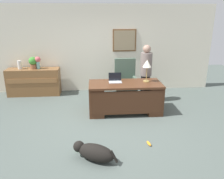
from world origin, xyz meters
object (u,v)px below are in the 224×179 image
(desk_lamp, at_px, (147,65))
(armchair, at_px, (125,82))
(vase_empty, at_px, (19,65))
(dog_toy_ball, at_px, (79,149))
(person_standing, at_px, (146,73))
(potted_plant, at_px, (33,62))
(dog_lying, at_px, (94,152))
(credenza, at_px, (34,82))
(dog_toy_bone, at_px, (149,143))
(vase_with_flowers, at_px, (38,61))
(laptop, at_px, (115,80))
(desk, at_px, (125,97))

(desk_lamp, bearing_deg, armchair, 116.27)
(desk_lamp, relative_size, vase_empty, 2.16)
(vase_empty, distance_m, dog_toy_ball, 3.89)
(person_standing, bearing_deg, armchair, 155.55)
(desk_lamp, height_order, potted_plant, desk_lamp)
(dog_lying, height_order, vase_empty, vase_empty)
(credenza, distance_m, dog_lying, 3.98)
(armchair, height_order, dog_toy_bone, armchair)
(desk_lamp, relative_size, vase_with_flowers, 1.51)
(dog_lying, distance_m, vase_with_flowers, 4.00)
(vase_with_flowers, bearing_deg, dog_lying, -65.01)
(person_standing, xyz_separation_m, dog_lying, (-1.47, -2.67, -0.68))
(laptop, bearing_deg, dog_toy_ball, -114.19)
(person_standing, bearing_deg, desk_lamp, -101.17)
(armchair, distance_m, potted_plant, 2.84)
(armchair, height_order, vase_with_flowers, vase_with_flowers)
(potted_plant, bearing_deg, person_standing, -14.86)
(person_standing, height_order, dog_lying, person_standing)
(credenza, bearing_deg, vase_empty, 179.80)
(desk_lamp, relative_size, dog_toy_ball, 6.16)
(potted_plant, bearing_deg, vase_with_flowers, 0.00)
(dog_lying, relative_size, dog_toy_bone, 4.48)
(credenza, bearing_deg, dog_toy_bone, -47.38)
(vase_with_flowers, bearing_deg, laptop, -32.70)
(laptop, bearing_deg, dog_toy_bone, -73.77)
(laptop, bearing_deg, credenza, 149.30)
(vase_empty, height_order, dog_toy_ball, vase_empty)
(dog_toy_bone, bearing_deg, credenza, 132.62)
(desk, distance_m, potted_plant, 3.10)
(desk, relative_size, armchair, 1.52)
(credenza, bearing_deg, vase_with_flowers, 0.42)
(vase_with_flowers, bearing_deg, dog_toy_bone, -49.20)
(armchair, height_order, desk_lamp, desk_lamp)
(vase_empty, relative_size, dog_toy_bone, 1.50)
(desk, distance_m, desk_lamp, 0.96)
(laptop, bearing_deg, armchair, 64.63)
(vase_empty, distance_m, dog_toy_bone, 4.61)
(credenza, bearing_deg, potted_plant, 2.54)
(vase_with_flowers, height_order, dog_toy_ball, vase_with_flowers)
(credenza, xyz_separation_m, laptop, (2.38, -1.41, 0.42))
(vase_with_flowers, relative_size, potted_plant, 1.03)
(armchair, distance_m, laptop, 0.93)
(potted_plant, height_order, dog_toy_ball, potted_plant)
(potted_plant, bearing_deg, desk_lamp, -24.95)
(dog_lying, height_order, dog_toy_ball, dog_lying)
(dog_lying, distance_m, laptop, 2.29)
(desk, relative_size, vase_empty, 7.01)
(credenza, relative_size, desk_lamp, 2.82)
(credenza, distance_m, person_standing, 3.43)
(desk, height_order, potted_plant, potted_plant)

